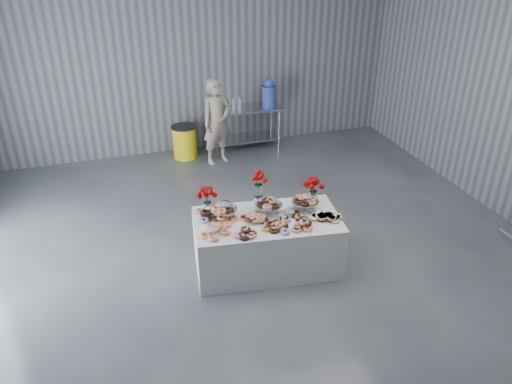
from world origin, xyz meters
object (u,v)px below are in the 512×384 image
trash_barrel (185,142)px  water_jug (269,93)px  prep_table (245,121)px  person (217,122)px  display_table (267,243)px

trash_barrel → water_jug: bearing=0.0°
prep_table → water_jug: water_jug is taller
prep_table → person: bearing=-148.5°
prep_table → trash_barrel: prep_table is taller
display_table → water_jug: size_ratio=3.43×
display_table → person: (0.18, 3.51, 0.45)m
trash_barrel → display_table: bearing=-84.3°
person → trash_barrel: 0.86m
person → trash_barrel: size_ratio=2.53×
prep_table → display_table: bearing=-102.3°
display_table → trash_barrel: 3.95m
water_jug → trash_barrel: bearing=180.0°
person → water_jug: bearing=0.9°
display_table → prep_table: prep_table is taller
person → trash_barrel: (-0.57, 0.42, -0.49)m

